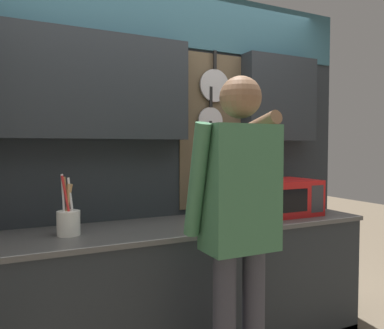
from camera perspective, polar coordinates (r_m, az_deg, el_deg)
base_cabinet_counter at (r=2.63m, az=0.25°, el=-18.58°), size 2.44×0.64×0.90m
back_wall_unit at (r=2.70m, az=-2.92°, el=5.18°), size 3.01×0.20×2.54m
microwave at (r=2.87m, az=13.24°, el=-4.84°), size 0.51×0.39×0.26m
knife_block at (r=2.58m, az=4.28°, el=-6.31°), size 0.12×0.16×0.27m
utensil_crock at (r=2.26m, az=-18.34°, el=-8.10°), size 0.13×0.13×0.35m
person at (r=1.97m, az=7.11°, el=-7.36°), size 0.54×0.68×1.76m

